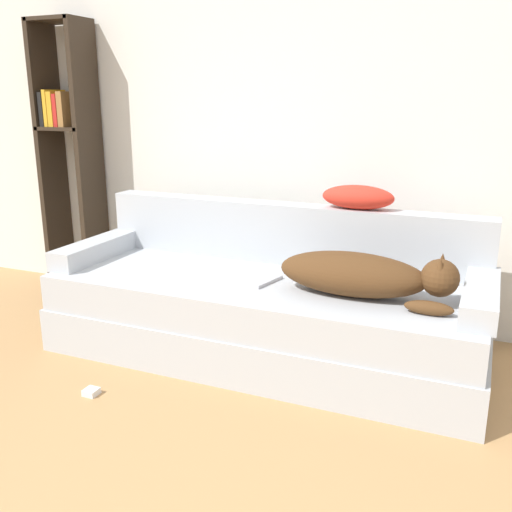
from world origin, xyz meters
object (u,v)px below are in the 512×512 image
Objects in this scene: dog at (363,275)px; throw_pillow at (358,197)px; power_adapter at (91,392)px; laptop at (246,277)px; bookshelf at (68,144)px; couch at (263,318)px.

throw_pillow reaches higher than dog.
dog is at bearing 30.62° from power_adapter.
laptop is 0.20× the size of bookshelf.
power_adapter is (1.08, -1.24, -1.01)m from bookshelf.
couch is at bearing 25.08° from laptop.
couch is 0.81m from throw_pillow.
dog is 2.31m from bookshelf.
power_adapter is at bearing -48.86° from bookshelf.
throw_pillow reaches higher than couch.
laptop is at bearing -19.25° from bookshelf.
couch is 35.28× the size of power_adapter.
bookshelf is at bearing 175.41° from throw_pillow.
throw_pillow is at bearing 108.07° from dog.
laptop is 0.94m from power_adapter.
couch is at bearing 51.28° from power_adapter.
throw_pillow reaches higher than laptop.
throw_pillow is at bearing 42.61° from couch.
power_adapter is (-0.48, -0.69, -0.42)m from laptop.
throw_pillow reaches higher than power_adapter.
throw_pillow is 1.65m from power_adapter.
power_adapter is (-0.57, -0.71, -0.19)m from couch.
throw_pillow is at bearing 48.08° from power_adapter.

